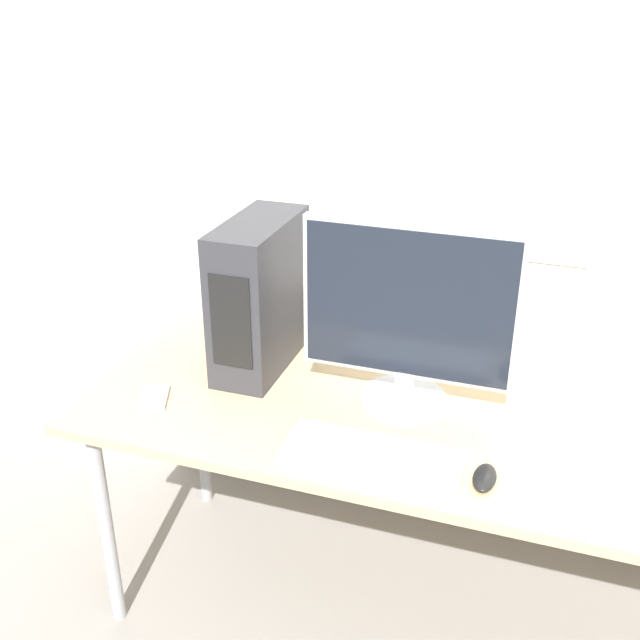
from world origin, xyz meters
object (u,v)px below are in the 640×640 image
Objects in this scene: keyboard at (374,454)px; cell_phone at (155,398)px; mouse at (486,478)px; pc_tower at (260,295)px; monitor_main at (408,316)px.

keyboard reaches higher than cell_phone.
cell_phone is at bearing 175.38° from mouse.
mouse is (0.71, -0.36, -0.21)m from pc_tower.
cell_phone is (-0.90, 0.07, -0.01)m from mouse.
pc_tower is 0.78× the size of monitor_main.
keyboard is at bearing 178.61° from mouse.
pc_tower reaches higher than mouse.
monitor_main is (0.45, -0.08, 0.04)m from pc_tower.
mouse is (0.27, -0.01, 0.00)m from keyboard.
mouse is at bearing -27.07° from cell_phone.
monitor_main reaches higher than cell_phone.
cell_phone is at bearing 174.04° from keyboard.
mouse is at bearing -27.31° from pc_tower.
monitor_main is at bearing -10.04° from pc_tower.
keyboard is at bearing -91.69° from monitor_main.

